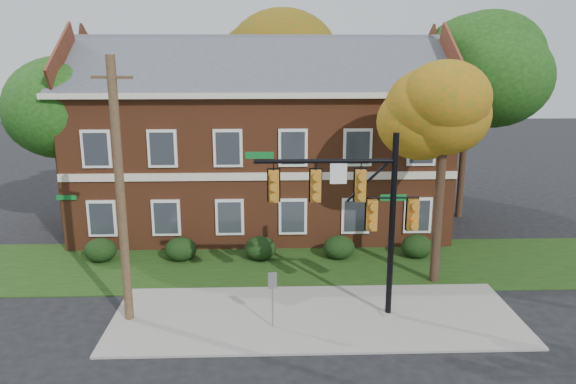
{
  "coord_description": "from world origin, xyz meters",
  "views": [
    {
      "loc": [
        -1.58,
        -16.78,
        8.95
      ],
      "look_at": [
        -0.9,
        3.0,
        4.01
      ],
      "focal_mm": 35.0,
      "sensor_mm": 36.0,
      "label": 1
    }
  ],
  "objects_px": {
    "tree_right_rear": "(477,68)",
    "hedge_far_right": "(417,246)",
    "hedge_far_left": "(100,250)",
    "utility_pole": "(120,193)",
    "hedge_right": "(339,247)",
    "tree_far_rear": "(283,54)",
    "apartment_building": "(260,131)",
    "traffic_signal": "(358,206)",
    "tree_left_rear": "(58,101)",
    "hedge_left": "(181,249)",
    "sign_post": "(273,291)",
    "tree_near_right": "(452,115)",
    "hedge_center": "(260,248)"
  },
  "relations": [
    {
      "from": "hedge_center",
      "to": "tree_near_right",
      "type": "xyz_separation_m",
      "value": [
        7.22,
        -2.83,
        6.14
      ]
    },
    {
      "from": "traffic_signal",
      "to": "hedge_far_right",
      "type": "bearing_deg",
      "value": 57.63
    },
    {
      "from": "hedge_right",
      "to": "tree_near_right",
      "type": "height_order",
      "value": "tree_near_right"
    },
    {
      "from": "tree_far_rear",
      "to": "sign_post",
      "type": "relative_size",
      "value": 5.77
    },
    {
      "from": "tree_left_rear",
      "to": "traffic_signal",
      "type": "relative_size",
      "value": 1.38
    },
    {
      "from": "hedge_left",
      "to": "sign_post",
      "type": "xyz_separation_m",
      "value": [
        4.0,
        -6.45,
        0.83
      ]
    },
    {
      "from": "hedge_right",
      "to": "utility_pole",
      "type": "height_order",
      "value": "utility_pole"
    },
    {
      "from": "hedge_far_left",
      "to": "tree_left_rear",
      "type": "xyz_separation_m",
      "value": [
        -2.73,
        4.14,
        6.16
      ]
    },
    {
      "from": "traffic_signal",
      "to": "utility_pole",
      "type": "xyz_separation_m",
      "value": [
        -7.78,
        -0.01,
        0.51
      ]
    },
    {
      "from": "sign_post",
      "to": "apartment_building",
      "type": "bearing_deg",
      "value": 81.38
    },
    {
      "from": "hedge_left",
      "to": "sign_post",
      "type": "distance_m",
      "value": 7.63
    },
    {
      "from": "hedge_left",
      "to": "traffic_signal",
      "type": "bearing_deg",
      "value": -39.49
    },
    {
      "from": "tree_near_right",
      "to": "tree_left_rear",
      "type": "relative_size",
      "value": 0.97
    },
    {
      "from": "hedge_far_left",
      "to": "utility_pole",
      "type": "height_order",
      "value": "utility_pole"
    },
    {
      "from": "hedge_left",
      "to": "utility_pole",
      "type": "xyz_separation_m",
      "value": [
        -0.91,
        -5.67,
        3.98
      ]
    },
    {
      "from": "apartment_building",
      "to": "tree_far_rear",
      "type": "relative_size",
      "value": 1.63
    },
    {
      "from": "hedge_right",
      "to": "traffic_signal",
      "type": "distance_m",
      "value": 6.64
    },
    {
      "from": "tree_far_rear",
      "to": "traffic_signal",
      "type": "bearing_deg",
      "value": -83.83
    },
    {
      "from": "tree_left_rear",
      "to": "utility_pole",
      "type": "xyz_separation_m",
      "value": [
        5.32,
        -9.81,
        -2.17
      ]
    },
    {
      "from": "hedge_center",
      "to": "tree_left_rear",
      "type": "bearing_deg",
      "value": 156.96
    },
    {
      "from": "hedge_far_left",
      "to": "traffic_signal",
      "type": "bearing_deg",
      "value": -28.63
    },
    {
      "from": "hedge_far_right",
      "to": "utility_pole",
      "type": "distance_m",
      "value": 13.35
    },
    {
      "from": "tree_near_right",
      "to": "sign_post",
      "type": "distance_m",
      "value": 9.3
    },
    {
      "from": "traffic_signal",
      "to": "tree_left_rear",
      "type": "bearing_deg",
      "value": 143.53
    },
    {
      "from": "sign_post",
      "to": "hedge_far_left",
      "type": "bearing_deg",
      "value": 128.25
    },
    {
      "from": "tree_near_right",
      "to": "tree_far_rear",
      "type": "relative_size",
      "value": 0.74
    },
    {
      "from": "tree_near_right",
      "to": "hedge_left",
      "type": "bearing_deg",
      "value": 165.19
    },
    {
      "from": "apartment_building",
      "to": "traffic_signal",
      "type": "xyz_separation_m",
      "value": [
        3.37,
        -10.91,
        -0.99
      ]
    },
    {
      "from": "hedge_far_left",
      "to": "utility_pole",
      "type": "distance_m",
      "value": 7.39
    },
    {
      "from": "apartment_building",
      "to": "hedge_far_right",
      "type": "distance_m",
      "value": 9.82
    },
    {
      "from": "apartment_building",
      "to": "hedge_far_left",
      "type": "height_order",
      "value": "apartment_building"
    },
    {
      "from": "hedge_right",
      "to": "tree_right_rear",
      "type": "height_order",
      "value": "tree_right_rear"
    },
    {
      "from": "hedge_left",
      "to": "tree_left_rear",
      "type": "height_order",
      "value": "tree_left_rear"
    },
    {
      "from": "traffic_signal",
      "to": "hedge_far_left",
      "type": "bearing_deg",
      "value": 151.69
    },
    {
      "from": "traffic_signal",
      "to": "hedge_right",
      "type": "bearing_deg",
      "value": 88.98
    },
    {
      "from": "tree_right_rear",
      "to": "traffic_signal",
      "type": "relative_size",
      "value": 1.65
    },
    {
      "from": "hedge_right",
      "to": "hedge_far_right",
      "type": "distance_m",
      "value": 3.5
    },
    {
      "from": "hedge_center",
      "to": "tree_right_rear",
      "type": "xyz_separation_m",
      "value": [
        11.31,
        6.11,
        7.6
      ]
    },
    {
      "from": "hedge_far_left",
      "to": "tree_far_rear",
      "type": "distance_m",
      "value": 17.61
    },
    {
      "from": "tree_far_rear",
      "to": "utility_pole",
      "type": "height_order",
      "value": "tree_far_rear"
    },
    {
      "from": "apartment_building",
      "to": "utility_pole",
      "type": "bearing_deg",
      "value": -111.99
    },
    {
      "from": "apartment_building",
      "to": "hedge_far_left",
      "type": "bearing_deg",
      "value": -143.11
    },
    {
      "from": "hedge_far_right",
      "to": "tree_far_rear",
      "type": "distance_m",
      "value": 16.51
    },
    {
      "from": "hedge_far_left",
      "to": "traffic_signal",
      "type": "relative_size",
      "value": 0.22
    },
    {
      "from": "tree_right_rear",
      "to": "tree_far_rear",
      "type": "relative_size",
      "value": 0.92
    },
    {
      "from": "tree_left_rear",
      "to": "utility_pole",
      "type": "bearing_deg",
      "value": -61.52
    },
    {
      "from": "hedge_right",
      "to": "tree_far_rear",
      "type": "bearing_deg",
      "value": 99.36
    },
    {
      "from": "tree_left_rear",
      "to": "utility_pole",
      "type": "distance_m",
      "value": 11.37
    },
    {
      "from": "traffic_signal",
      "to": "utility_pole",
      "type": "relative_size",
      "value": 0.72
    },
    {
      "from": "tree_right_rear",
      "to": "hedge_far_right",
      "type": "bearing_deg",
      "value": -125.23
    }
  ]
}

